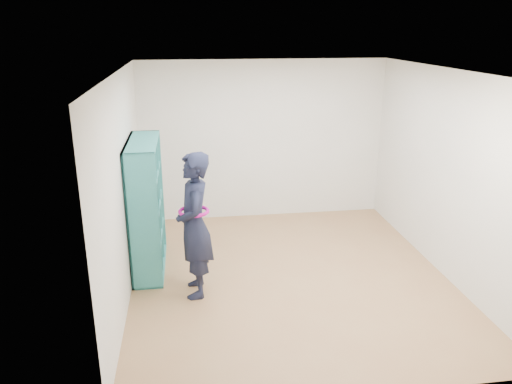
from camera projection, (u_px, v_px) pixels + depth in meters
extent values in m
plane|color=#976945|center=(289.00, 276.00, 6.48)|extent=(4.50, 4.50, 0.00)
plane|color=white|center=(294.00, 71.00, 5.65)|extent=(4.50, 4.50, 0.00)
cube|color=silver|center=(123.00, 188.00, 5.80)|extent=(0.02, 4.50, 2.60)
cube|color=silver|center=(446.00, 174.00, 6.33)|extent=(0.02, 4.50, 2.60)
cube|color=silver|center=(263.00, 141.00, 8.18)|extent=(4.00, 0.02, 2.60)
cube|color=silver|center=(350.00, 264.00, 3.95)|extent=(4.00, 0.02, 2.60)
cube|color=teal|center=(143.00, 224.00, 5.89)|extent=(0.38, 0.03, 1.73)
cube|color=teal|center=(150.00, 191.00, 7.08)|extent=(0.38, 0.03, 1.73)
cube|color=teal|center=(151.00, 265.00, 6.75)|extent=(0.38, 1.30, 0.03)
cube|color=teal|center=(142.00, 142.00, 6.21)|extent=(0.38, 1.30, 0.03)
cube|color=teal|center=(133.00, 207.00, 6.46)|extent=(0.03, 1.30, 1.73)
cube|color=teal|center=(146.00, 212.00, 6.29)|extent=(0.35, 0.03, 1.68)
cube|color=teal|center=(148.00, 201.00, 6.68)|extent=(0.35, 0.03, 1.68)
cube|color=teal|center=(149.00, 236.00, 6.62)|extent=(0.35, 1.24, 0.03)
cube|color=teal|center=(147.00, 206.00, 6.48)|extent=(0.35, 1.24, 0.03)
cube|color=teal|center=(144.00, 175.00, 6.35)|extent=(0.35, 1.24, 0.03)
cube|color=beige|center=(150.00, 275.00, 6.34)|extent=(0.24, 0.15, 0.09)
cube|color=black|center=(148.00, 240.00, 6.13)|extent=(0.19, 0.17, 0.25)
cube|color=maroon|center=(146.00, 208.00, 5.99)|extent=(0.19, 0.17, 0.26)
cube|color=silver|center=(143.00, 180.00, 5.94)|extent=(0.24, 0.15, 0.09)
cube|color=navy|center=(152.00, 255.00, 6.64)|extent=(0.19, 0.17, 0.30)
cube|color=brown|center=(150.00, 228.00, 6.52)|extent=(0.19, 0.17, 0.23)
cube|color=#BFB28C|center=(148.00, 203.00, 6.46)|extent=(0.24, 0.15, 0.06)
cube|color=#26594C|center=(146.00, 166.00, 6.25)|extent=(0.19, 0.17, 0.24)
cube|color=beige|center=(154.00, 244.00, 7.04)|extent=(0.19, 0.17, 0.26)
cube|color=black|center=(152.00, 221.00, 6.99)|extent=(0.24, 0.15, 0.06)
cube|color=maroon|center=(150.00, 186.00, 6.77)|extent=(0.19, 0.17, 0.29)
cube|color=silver|center=(148.00, 159.00, 6.64)|extent=(0.19, 0.17, 0.22)
imported|color=black|center=(194.00, 226.00, 5.82)|extent=(0.44, 0.65, 1.75)
torus|color=#B00D81|center=(194.00, 211.00, 5.76)|extent=(0.37, 0.37, 0.04)
cube|color=silver|center=(180.00, 215.00, 5.83)|extent=(0.03, 0.09, 0.13)
cube|color=black|center=(180.00, 215.00, 5.83)|extent=(0.03, 0.09, 0.13)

